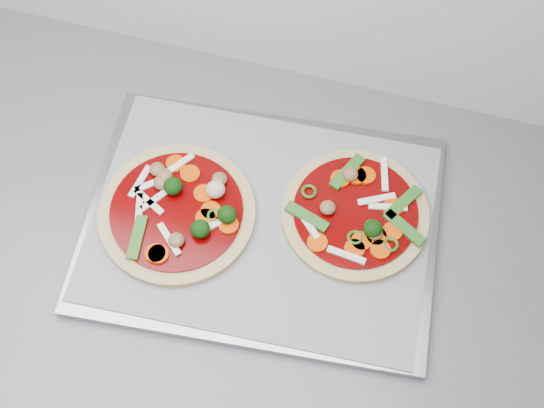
# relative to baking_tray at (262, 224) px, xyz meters

# --- Properties ---
(base_cabinet) EXTENTS (3.60, 0.60, 0.86)m
(base_cabinet) POSITION_rel_baking_tray_xyz_m (0.04, -0.05, -0.48)
(base_cabinet) COLOR silver
(base_cabinet) RESTS_ON ground
(countertop) EXTENTS (3.60, 0.60, 0.04)m
(countertop) POSITION_rel_baking_tray_xyz_m (0.04, -0.05, -0.03)
(countertop) COLOR slate
(countertop) RESTS_ON base_cabinet
(baking_tray) EXTENTS (0.46, 0.36, 0.01)m
(baking_tray) POSITION_rel_baking_tray_xyz_m (0.00, 0.00, 0.00)
(baking_tray) COLOR gray
(baking_tray) RESTS_ON countertop
(parchment) EXTENTS (0.43, 0.33, 0.00)m
(parchment) POSITION_rel_baking_tray_xyz_m (-0.00, 0.00, 0.01)
(parchment) COLOR gray
(parchment) RESTS_ON baking_tray
(pizza_left) EXTENTS (0.26, 0.26, 0.03)m
(pizza_left) POSITION_rel_baking_tray_xyz_m (-0.10, -0.02, 0.02)
(pizza_left) COLOR tan
(pizza_left) RESTS_ON parchment
(pizza_right) EXTENTS (0.19, 0.19, 0.03)m
(pizza_right) POSITION_rel_baking_tray_xyz_m (0.11, 0.04, 0.02)
(pizza_right) COLOR tan
(pizza_right) RESTS_ON parchment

